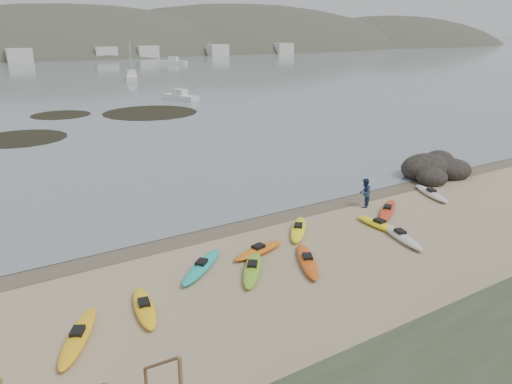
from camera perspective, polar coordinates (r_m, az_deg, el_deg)
ground at (r=27.38m, az=0.00°, el=-2.98°), size 600.00×600.00×0.00m
wet_sand at (r=27.14m, az=0.34°, el=-3.17°), size 60.00×60.00×0.00m
kayaks at (r=23.66m, az=5.49°, el=-6.18°), size 24.37×7.23×0.34m
person_east at (r=29.44m, az=12.32°, el=-0.10°), size 1.05×1.00×1.71m
rock_cluster at (r=37.18m, az=19.72°, el=2.13°), size 5.48×4.07×1.96m
kelp_mats at (r=59.70m, az=-17.21°, el=7.94°), size 25.70×19.35×0.04m
moored_boats at (r=105.20m, az=-26.15°, el=11.36°), size 98.73×81.83×1.17m
far_hills at (r=223.41m, az=-18.95°, el=10.70°), size 550.00×135.00×80.00m
far_town at (r=167.85m, az=-26.61°, el=13.74°), size 199.00×5.00×4.00m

